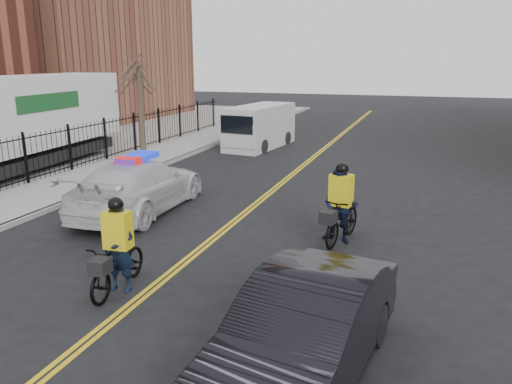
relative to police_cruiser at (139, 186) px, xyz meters
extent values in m
plane|color=black|center=(3.23, -2.60, -0.85)|extent=(120.00, 120.00, 0.00)
cube|color=gold|center=(3.15, 5.40, -0.84)|extent=(0.10, 60.00, 0.01)
cube|color=gold|center=(3.31, 5.40, -0.84)|extent=(0.10, 60.00, 0.01)
cube|color=gray|center=(-4.27, 5.40, -0.77)|extent=(3.00, 60.00, 0.15)
cube|color=gray|center=(-2.77, 5.40, -0.77)|extent=(0.20, 60.00, 0.15)
cube|color=brown|center=(-19.77, 21.40, 6.15)|extent=(14.00, 18.00, 14.00)
cylinder|color=#362B20|center=(-4.37, 7.40, 1.30)|extent=(0.28, 0.28, 4.00)
imported|color=silver|center=(0.00, 0.00, -0.01)|extent=(2.64, 5.91, 1.68)
cube|color=#0C26CC|center=(0.00, 0.00, 0.91)|extent=(0.78, 1.58, 0.16)
imported|color=black|center=(7.01, -6.80, -0.03)|extent=(2.36, 5.12, 1.63)
cube|color=silver|center=(-0.27, 12.83, 0.29)|extent=(2.62, 5.57, 2.29)
cube|color=silver|center=(-0.55, 10.51, 0.10)|extent=(2.02, 1.02, 1.19)
cube|color=black|center=(-0.60, 10.11, 0.69)|extent=(1.79, 0.31, 0.89)
cylinder|color=black|center=(-1.40, 11.36, -0.50)|extent=(0.33, 0.72, 0.70)
cylinder|color=black|center=(0.47, 11.13, -0.50)|extent=(0.33, 0.72, 0.70)
cylinder|color=black|center=(-1.02, 14.52, -0.50)|extent=(0.33, 0.72, 0.70)
cylinder|color=black|center=(0.85, 14.29, -0.50)|extent=(0.33, 0.72, 0.70)
cube|color=white|center=(-7.77, 2.79, 1.70)|extent=(3.51, 13.13, 2.99)
cube|color=black|center=(-7.77, 2.79, -0.30)|extent=(3.04, 12.10, 0.50)
cylinder|color=black|center=(-8.16, 8.26, -0.30)|extent=(0.12, 0.12, 1.10)
cube|color=#195926|center=(-6.53, 3.88, 2.15)|extent=(0.30, 3.98, 0.70)
imported|color=black|center=(2.66, -5.04, -0.30)|extent=(0.88, 2.12, 1.09)
imported|color=black|center=(2.66, -5.04, 0.09)|extent=(0.71, 0.50, 1.87)
cube|color=yellow|center=(2.66, -5.04, 0.50)|extent=(0.56, 0.40, 0.78)
sphere|color=black|center=(2.66, -5.04, 1.03)|extent=(0.31, 0.31, 0.31)
cube|color=black|center=(2.72, -5.76, 0.00)|extent=(0.37, 0.41, 0.29)
imported|color=black|center=(6.49, -0.66, -0.21)|extent=(1.05, 2.21, 1.28)
imported|color=black|center=(6.49, -0.66, 0.14)|extent=(1.10, 0.94, 1.98)
cube|color=yellow|center=(6.49, -0.66, 0.58)|extent=(0.63, 0.50, 0.83)
sphere|color=black|center=(6.49, -0.66, 1.14)|extent=(0.33, 0.33, 0.33)
cube|color=black|center=(6.32, -1.41, 0.05)|extent=(0.44, 0.48, 0.31)
camera|label=1|loc=(8.48, -13.22, 3.86)|focal=35.00mm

